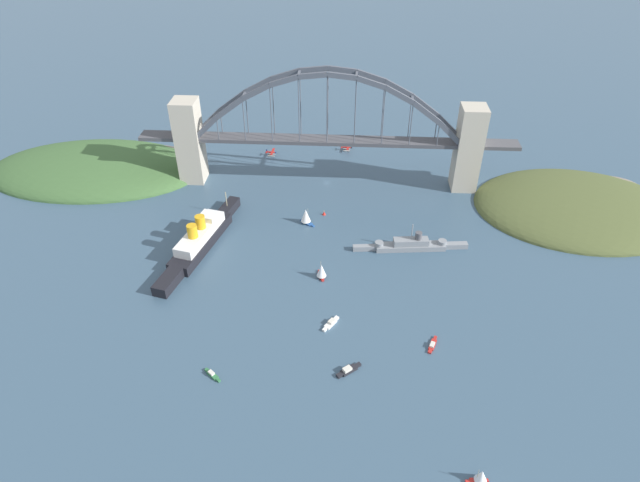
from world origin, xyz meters
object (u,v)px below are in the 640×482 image
(small_boat_5, at_px, (331,323))
(channel_marker_buoy, at_px, (324,213))
(small_boat_1, at_px, (348,370))
(small_boat_2, at_px, (481,476))
(ocean_liner, at_px, (200,238))
(seaplane_taxiing_near_bridge, at_px, (272,153))
(small_boat_3, at_px, (306,216))
(naval_cruiser, at_px, (411,245))
(harbor_arch_bridge, at_px, (327,141))
(seaplane_second_in_formation, at_px, (347,148))
(small_boat_0, at_px, (212,375))
(small_boat_6, at_px, (321,271))
(small_boat_4, at_px, (432,345))

(small_boat_5, distance_m, channel_marker_buoy, 96.61)
(small_boat_1, bearing_deg, channel_marker_buoy, -82.12)
(small_boat_2, xyz_separation_m, channel_marker_buoy, (65.57, -173.24, -2.51))
(ocean_liner, relative_size, seaplane_taxiing_near_bridge, 8.12)
(small_boat_3, relative_size, channel_marker_buoy, 4.02)
(naval_cruiser, bearing_deg, channel_marker_buoy, -32.30)
(harbor_arch_bridge, height_order, small_boat_2, harbor_arch_bridge)
(harbor_arch_bridge, relative_size, naval_cruiser, 3.75)
(small_boat_1, bearing_deg, small_boat_2, 134.92)
(seaplane_second_in_formation, xyz_separation_m, small_boat_0, (54.24, 220.63, -1.19))
(harbor_arch_bridge, distance_m, seaplane_second_in_formation, 59.19)
(ocean_liner, height_order, small_boat_1, ocean_liner)
(ocean_liner, bearing_deg, small_boat_3, -154.67)
(seaplane_second_in_formation, relative_size, small_boat_5, 0.97)
(small_boat_0, relative_size, channel_marker_buoy, 3.05)
(naval_cruiser, height_order, seaplane_taxiing_near_bridge, naval_cruiser)
(seaplane_taxiing_near_bridge, distance_m, small_boat_3, 93.71)
(small_boat_2, xyz_separation_m, small_boat_6, (63.69, -111.95, 0.95))
(small_boat_1, bearing_deg, seaplane_taxiing_near_bridge, -73.37)
(small_boat_4, relative_size, channel_marker_buoy, 4.06)
(seaplane_second_in_formation, bearing_deg, seaplane_taxiing_near_bridge, 12.05)
(naval_cruiser, bearing_deg, small_boat_2, 95.63)
(ocean_liner, distance_m, small_boat_0, 97.36)
(seaplane_second_in_formation, bearing_deg, small_boat_0, 76.19)
(small_boat_1, distance_m, small_boat_4, 42.28)
(small_boat_0, xyz_separation_m, small_boat_4, (-97.54, -23.28, -0.08))
(ocean_liner, xyz_separation_m, seaplane_second_in_formation, (-81.29, -127.22, -3.56))
(seaplane_second_in_formation, height_order, small_boat_0, seaplane_second_in_formation)
(small_boat_6, bearing_deg, channel_marker_buoy, -88.24)
(small_boat_0, distance_m, small_boat_1, 59.31)
(naval_cruiser, relative_size, small_boat_0, 7.86)
(small_boat_1, distance_m, small_boat_6, 65.47)
(small_boat_6, bearing_deg, small_boat_1, 103.63)
(seaplane_taxiing_near_bridge, bearing_deg, naval_cruiser, 130.63)
(small_boat_0, relative_size, small_boat_4, 0.75)
(small_boat_1, relative_size, small_boat_2, 1.31)
(small_boat_3, bearing_deg, small_boat_4, 124.21)
(seaplane_taxiing_near_bridge, height_order, small_boat_4, seaplane_taxiing_near_bridge)
(small_boat_3, bearing_deg, small_boat_1, 103.61)
(small_boat_6, bearing_deg, small_boat_3, -76.41)
(naval_cruiser, height_order, small_boat_3, naval_cruiser)
(seaplane_second_in_formation, height_order, channel_marker_buoy, seaplane_second_in_formation)
(small_boat_3, bearing_deg, seaplane_second_in_formation, -103.04)
(small_boat_5, bearing_deg, ocean_liner, -37.37)
(seaplane_taxiing_near_bridge, distance_m, seaplane_second_in_formation, 57.08)
(harbor_arch_bridge, xyz_separation_m, small_boat_2, (-65.76, 213.26, -27.39))
(seaplane_second_in_formation, bearing_deg, harbor_arch_bridge, 75.74)
(harbor_arch_bridge, distance_m, small_boat_2, 224.84)
(small_boat_3, xyz_separation_m, small_boat_4, (-66.39, 97.67, -4.43))
(small_boat_5, bearing_deg, small_boat_0, 34.44)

